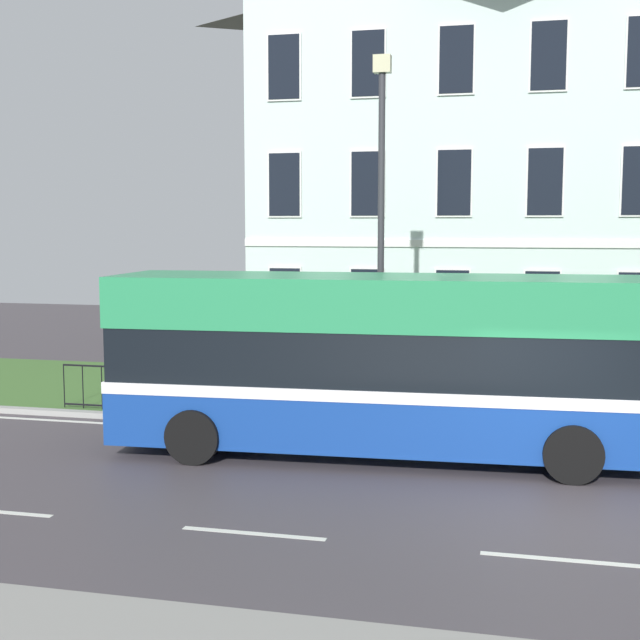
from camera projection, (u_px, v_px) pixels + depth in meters
name	position (u px, v px, depth m)	size (l,w,h in m)	color
ground_plane	(553.00, 488.00, 13.54)	(60.00, 56.00, 0.18)	#463F44
georgian_townhouse	(503.00, 148.00, 27.81)	(14.98, 9.17, 12.90)	silver
iron_verge_railing	(484.00, 404.00, 16.82)	(18.22, 0.04, 0.97)	black
single_decker_bus	(384.00, 362.00, 15.25)	(9.78, 2.92, 3.23)	navy
street_lamp_post	(381.00, 214.00, 17.99)	(0.36, 0.24, 7.48)	#333338
litter_bin	(621.00, 400.00, 17.09)	(0.49, 0.49, 1.05)	black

